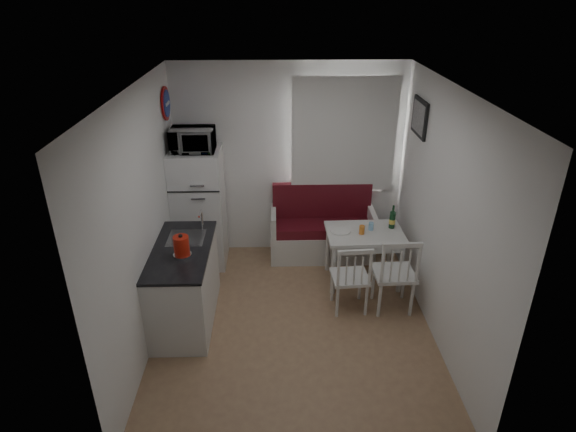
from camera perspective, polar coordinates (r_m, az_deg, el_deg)
name	(u,v)px	position (r m, az deg, el deg)	size (l,w,h in m)	color
floor	(294,324)	(5.52, 0.67, -12.67)	(3.00, 3.50, 0.02)	#946D4E
ceiling	(295,89)	(4.39, 0.85, 14.86)	(3.00, 3.50, 0.02)	white
wall_back	(289,162)	(6.43, 0.14, 6.47)	(3.00, 0.02, 2.60)	white
wall_front	(304,336)	(3.34, 1.95, -13.99)	(3.00, 0.02, 2.60)	white
wall_left	(144,222)	(4.99, -16.73, -0.69)	(0.02, 3.50, 2.60)	white
wall_right	(443,218)	(5.10, 17.86, -0.27)	(0.02, 3.50, 2.60)	white
window	(343,138)	(6.36, 6.55, 9.16)	(1.22, 0.06, 1.47)	silver
curtain	(344,136)	(6.28, 6.66, 9.41)	(1.35, 0.02, 1.50)	white
kitchen_counter	(185,284)	(5.47, -12.15, -7.86)	(0.62, 1.32, 1.16)	silver
wall_sign	(166,103)	(6.04, -14.21, 12.81)	(0.40, 0.40, 0.03)	navy
picture_frame	(419,117)	(5.82, 15.30, 11.20)	(0.04, 0.52, 0.42)	black
bench	(322,234)	(6.63, 4.05, -2.10)	(1.41, 0.54, 1.01)	silver
dining_table	(364,237)	(5.99, 9.05, -2.53)	(0.95, 0.67, 0.70)	silver
chair_left	(352,272)	(5.43, 7.56, -6.64)	(0.44, 0.42, 0.47)	silver
chair_right	(397,268)	(5.49, 12.80, -6.03)	(0.46, 0.44, 0.52)	silver
fridge	(200,208)	(6.37, -10.44, 0.91)	(0.63, 0.63, 1.59)	white
microwave	(193,140)	(5.99, -11.23, 8.85)	(0.52, 0.35, 0.29)	white
kettle	(182,246)	(5.03, -12.51, -3.48)	(0.19, 0.19, 0.25)	red
wine_bottle	(393,217)	(6.04, 12.29, -0.10)	(0.08, 0.08, 0.30)	#133B1D
drinking_glass_orange	(362,230)	(5.87, 8.75, -1.63)	(0.07, 0.07, 0.11)	orange
drinking_glass_blue	(371,226)	(5.99, 9.81, -1.20)	(0.06, 0.06, 0.10)	#8BC3EC
plate	(340,231)	(5.92, 6.22, -1.74)	(0.25, 0.25, 0.02)	white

